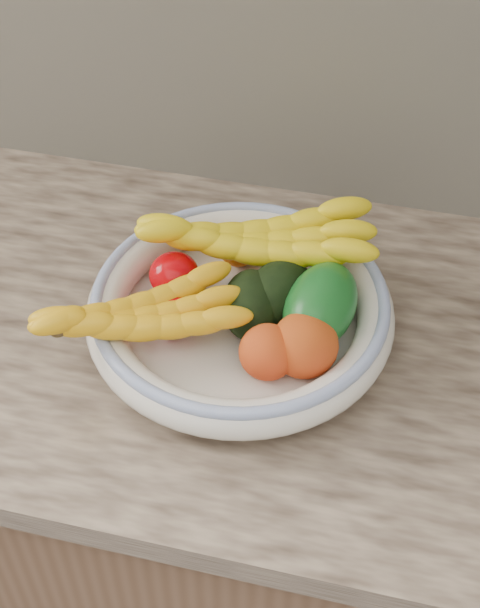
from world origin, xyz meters
The scene contains 13 objects.
kitchen_counter centered at (0.00, 1.69, 0.46)m, with size 2.44×0.66×1.40m.
fruit_bowl centered at (0.00, 1.66, 0.95)m, with size 0.39×0.39×0.08m.
clementine_back_left centered at (-0.03, 1.77, 0.95)m, with size 0.05×0.05×0.05m, color #E26304.
clementine_back_right centered at (0.04, 1.75, 0.95)m, with size 0.05×0.05×0.04m, color #E35F04.
tomato_left centered at (-0.09, 1.69, 0.96)m, with size 0.07×0.07×0.06m, color #C00208.
tomato_near_left centered at (-0.08, 1.62, 0.96)m, with size 0.07×0.07×0.06m, color #C70002.
avocado_center centered at (0.01, 1.66, 0.96)m, with size 0.07×0.11×0.07m, color black.
avocado_right centered at (0.04, 1.68, 0.96)m, with size 0.08×0.11×0.08m, color black.
green_mango centered at (0.10, 1.66, 0.98)m, with size 0.09×0.13×0.09m, color #0F5219.
peach_front centered at (0.05, 1.58, 0.97)m, with size 0.07×0.07×0.07m, color orange.
peach_right centered at (0.09, 1.60, 0.97)m, with size 0.08×0.08×0.08m, color orange.
banana_bunch_back centered at (0.00, 1.74, 0.99)m, with size 0.32×0.12×0.09m, color yellow, non-canonical shape.
banana_bunch_front centered at (-0.10, 1.59, 0.98)m, with size 0.27×0.11×0.08m, color yellow, non-canonical shape.
Camera 1 is at (0.17, 0.94, 1.72)m, focal length 50.00 mm.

